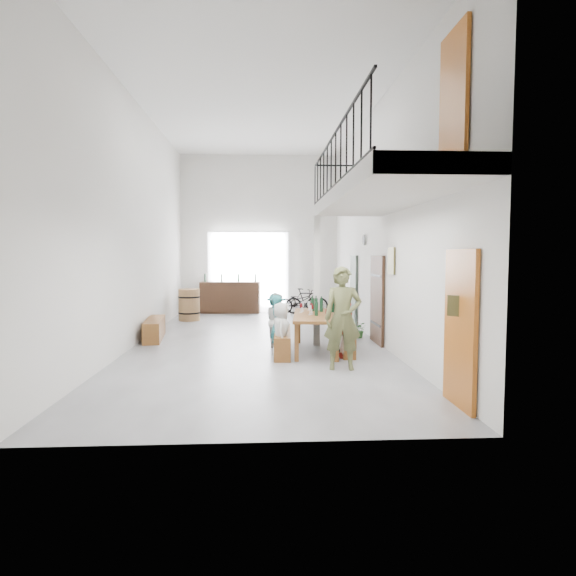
{
  "coord_description": "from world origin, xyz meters",
  "views": [
    {
      "loc": [
        0.08,
        -11.07,
        2.03
      ],
      "look_at": [
        0.66,
        -0.5,
        1.29
      ],
      "focal_mm": 30.0,
      "sensor_mm": 36.0,
      "label": 1
    }
  ],
  "objects": [
    {
      "name": "room_walls",
      "position": [
        0.0,
        0.0,
        3.55
      ],
      "size": [
        12.0,
        12.0,
        12.0
      ],
      "color": "white",
      "rests_on": "ground"
    },
    {
      "name": "floor",
      "position": [
        0.0,
        0.0,
        0.0
      ],
      "size": [
        12.0,
        12.0,
        0.0
      ],
      "primitive_type": "plane",
      "color": "#606062",
      "rests_on": "ground"
    },
    {
      "name": "balcony",
      "position": [
        1.98,
        -3.13,
        2.96
      ],
      "size": [
        1.52,
        5.62,
        4.0
      ],
      "color": "silver",
      "rests_on": "ground"
    },
    {
      "name": "right_wall_decor",
      "position": [
        2.7,
        -1.87,
        1.74
      ],
      "size": [
        0.07,
        8.28,
        5.07
      ],
      "color": "#9A4E15",
      "rests_on": "ground"
    },
    {
      "name": "guest_left_c",
      "position": [
        0.41,
        -0.72,
        0.59
      ],
      "size": [
        0.61,
        0.69,
        1.19
      ],
      "primitive_type": "imported",
      "rotation": [
        0.0,
        0.0,
        1.9
      ],
      "color": "beige",
      "rests_on": "ground"
    },
    {
      "name": "side_bench",
      "position": [
        -2.5,
        0.52,
        0.24
      ],
      "size": [
        0.58,
        1.76,
        0.49
      ],
      "primitive_type": "cube",
      "rotation": [
        0.0,
        0.0,
        0.12
      ],
      "color": "brown",
      "rests_on": "ground"
    },
    {
      "name": "gateway_portal",
      "position": [
        -0.4,
        5.94,
        1.4
      ],
      "size": [
        2.8,
        0.08,
        2.8
      ],
      "primitive_type": "cube",
      "color": "white",
      "rests_on": "ground"
    },
    {
      "name": "bench_inner",
      "position": [
        0.51,
        -1.2,
        0.23
      ],
      "size": [
        0.42,
        2.01,
        0.46
      ],
      "primitive_type": "cube",
      "rotation": [
        0.0,
        0.0,
        -0.05
      ],
      "color": "brown",
      "rests_on": "ground"
    },
    {
      "name": "guest_right_b",
      "position": [
        1.7,
        -1.01,
        0.58
      ],
      "size": [
        0.55,
        1.12,
        1.15
      ],
      "primitive_type": "imported",
      "rotation": [
        0.0,
        0.0,
        -1.36
      ],
      "color": "black",
      "rests_on": "ground"
    },
    {
      "name": "serving_counter",
      "position": [
        -1.02,
        5.65,
        0.54
      ],
      "size": [
        2.08,
        0.72,
        1.08
      ],
      "primitive_type": "cube",
      "rotation": [
        0.0,
        0.0,
        -0.07
      ],
      "color": "#382215",
      "rests_on": "ground"
    },
    {
      "name": "guest_left_d",
      "position": [
        0.39,
        -0.19,
        0.58
      ],
      "size": [
        0.61,
        0.83,
        1.15
      ],
      "primitive_type": "imported",
      "rotation": [
        0.0,
        0.0,
        1.84
      ],
      "color": "#237277",
      "rests_on": "ground"
    },
    {
      "name": "guest_left_b",
      "position": [
        0.4,
        -1.37,
        0.61
      ],
      "size": [
        0.41,
        0.51,
        1.21
      ],
      "primitive_type": "imported",
      "rotation": [
        0.0,
        0.0,
        1.86
      ],
      "color": "#237277",
      "rests_on": "ground"
    },
    {
      "name": "oak_barrel",
      "position": [
        -2.15,
        3.75,
        0.49
      ],
      "size": [
        0.66,
        0.66,
        0.97
      ],
      "color": "brown",
      "rests_on": "ground"
    },
    {
      "name": "counter_bottles",
      "position": [
        -1.02,
        5.65,
        1.22
      ],
      "size": [
        1.8,
        0.18,
        0.28
      ],
      "color": "#11331C",
      "rests_on": "serving_counter"
    },
    {
      "name": "potted_plant",
      "position": [
        2.45,
        0.4,
        0.2
      ],
      "size": [
        0.46,
        0.43,
        0.4
      ],
      "primitive_type": "imported",
      "rotation": [
        0.0,
        0.0,
        -0.43
      ],
      "color": "#1C4A21",
      "rests_on": "ground"
    },
    {
      "name": "bench_wall",
      "position": [
        1.84,
        -1.09,
        0.22
      ],
      "size": [
        0.4,
        1.93,
        0.44
      ],
      "primitive_type": "cube",
      "rotation": [
        0.0,
        0.0,
        -0.08
      ],
      "color": "brown",
      "rests_on": "ground"
    },
    {
      "name": "tableware",
      "position": [
        1.16,
        -0.93,
        0.93
      ],
      "size": [
        0.52,
        1.59,
        0.35
      ],
      "color": "#11331C",
      "rests_on": "tasting_table"
    },
    {
      "name": "bicycle_near",
      "position": [
        1.37,
        5.39,
        0.41
      ],
      "size": [
        1.64,
        0.94,
        0.81
      ],
      "primitive_type": "imported",
      "rotation": [
        0.0,
        0.0,
        1.84
      ],
      "color": "black",
      "rests_on": "ground"
    },
    {
      "name": "guest_left_a",
      "position": [
        0.45,
        -1.87,
        0.55
      ],
      "size": [
        0.4,
        0.57,
        1.11
      ],
      "primitive_type": "imported",
      "rotation": [
        0.0,
        0.0,
        1.47
      ],
      "color": "beige",
      "rests_on": "ground"
    },
    {
      "name": "host_standing",
      "position": [
        1.5,
        -2.74,
        0.91
      ],
      "size": [
        0.7,
        0.49,
        1.82
      ],
      "primitive_type": "imported",
      "rotation": [
        0.0,
        0.0,
        -0.08
      ],
      "color": "#4F532E",
      "rests_on": "ground"
    },
    {
      "name": "bicycle_far",
      "position": [
        1.6,
        5.12,
        0.44
      ],
      "size": [
        1.51,
        0.59,
        0.88
      ],
      "primitive_type": "imported",
      "rotation": [
        0.0,
        0.0,
        1.45
      ],
      "color": "black",
      "rests_on": "ground"
    },
    {
      "name": "guest_right_a",
      "position": [
        1.74,
        -1.77,
        0.59
      ],
      "size": [
        0.33,
        0.71,
        1.18
      ],
      "primitive_type": "imported",
      "rotation": [
        0.0,
        0.0,
        -1.63
      ],
      "color": "#AF281E",
      "rests_on": "ground"
    },
    {
      "name": "tasting_table",
      "position": [
        1.2,
        -1.18,
        0.71
      ],
      "size": [
        1.11,
        2.28,
        0.79
      ],
      "rotation": [
        0.0,
        0.0,
        -0.1
      ],
      "color": "brown",
      "rests_on": "ground"
    },
    {
      "name": "guest_right_c",
      "position": [
        1.83,
        -0.54,
        0.5
      ],
      "size": [
        0.33,
        0.5,
        1.01
      ],
      "primitive_type": "imported",
      "rotation": [
        0.0,
        0.0,
        -1.55
      ],
      "color": "beige",
      "rests_on": "ground"
    }
  ]
}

